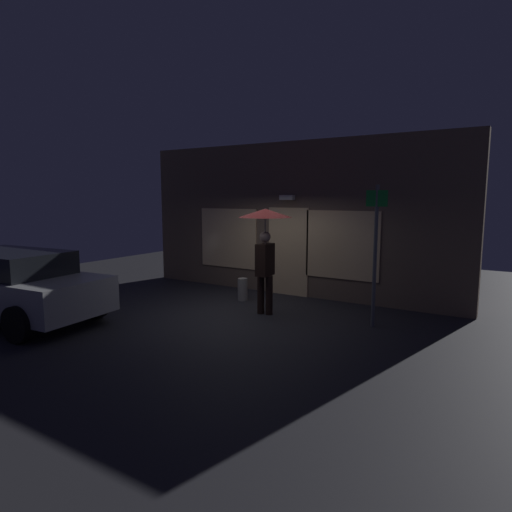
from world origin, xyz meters
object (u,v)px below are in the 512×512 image
Objects in this scene: person_with_umbrella at (265,233)px; parked_car at (9,284)px; sidewalk_bollard at (243,289)px; street_sign_post at (375,248)px.

person_with_umbrella reaches higher than parked_car.
parked_car is 4.94m from sidewalk_bollard.
street_sign_post is at bearing -85.47° from person_with_umbrella.
sidewalk_bollard is at bearing 46.30° from parked_car.
street_sign_post is (6.35, 3.41, 0.79)m from parked_car.
person_with_umbrella is at bearing 31.45° from parked_car.
parked_car is (-4.14, -3.08, -0.99)m from person_with_umbrella.
person_with_umbrella reaches higher than sidewalk_bollard.
person_with_umbrella is 1.96m from sidewalk_bollard.
street_sign_post is (2.21, 0.33, -0.20)m from person_with_umbrella.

